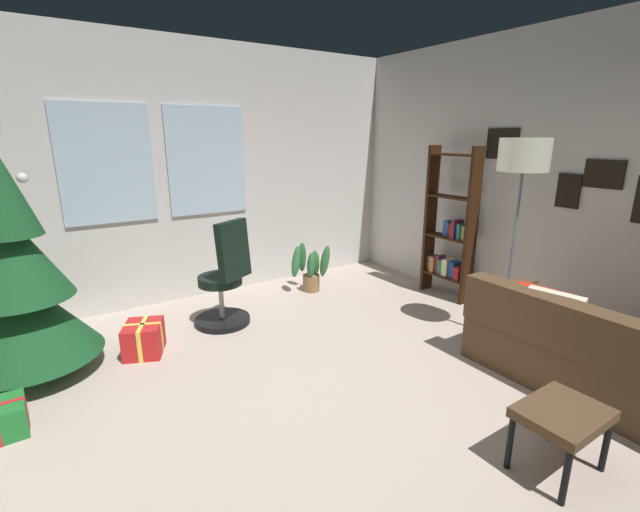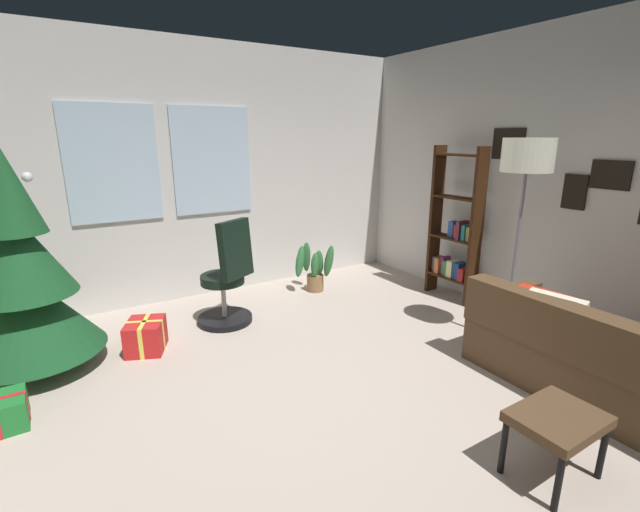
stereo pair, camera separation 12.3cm
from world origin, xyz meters
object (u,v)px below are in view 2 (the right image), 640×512
object	(u,v)px
office_chair	(227,284)
bookshelf	(455,235)
potted_plant	(314,268)
holiday_tree	(24,282)
gift_box_red	(146,336)
footstool	(557,423)
couch	(616,363)
floor_lamp	(526,167)

from	to	relation	value
office_chair	bookshelf	xyz separation A→B (m)	(2.52, -0.68, 0.34)
office_chair	bookshelf	distance (m)	2.63
potted_plant	holiday_tree	bearing A→B (deg)	-172.29
gift_box_red	office_chair	world-z (taller)	office_chair
footstool	potted_plant	size ratio (longest dim) A/B	0.81
office_chair	potted_plant	size ratio (longest dim) A/B	1.79
couch	holiday_tree	size ratio (longest dim) A/B	0.80
couch	bookshelf	size ratio (longest dim) A/B	1.02
bookshelf	potted_plant	xyz separation A→B (m)	(-1.28, 1.04, -0.47)
couch	office_chair	world-z (taller)	office_chair
couch	holiday_tree	world-z (taller)	holiday_tree
footstool	gift_box_red	xyz separation A→B (m)	(-1.66, 2.78, -0.20)
potted_plant	floor_lamp	bearing A→B (deg)	-68.73
footstool	couch	bearing A→B (deg)	10.71
holiday_tree	potted_plant	world-z (taller)	holiday_tree
couch	floor_lamp	size ratio (longest dim) A/B	0.97
bookshelf	potted_plant	world-z (taller)	bookshelf
couch	bookshelf	distance (m)	2.19
footstool	potted_plant	world-z (taller)	potted_plant
office_chair	bookshelf	world-z (taller)	bookshelf
bookshelf	couch	bearing A→B (deg)	-104.93
bookshelf	floor_lamp	bearing A→B (deg)	-112.46
footstool	office_chair	size ratio (longest dim) A/B	0.45
floor_lamp	gift_box_red	bearing A→B (deg)	151.43
footstool	bookshelf	xyz separation A→B (m)	(1.70, 2.28, 0.42)
couch	footstool	xyz separation A→B (m)	(-1.15, -0.22, 0.07)
couch	footstool	bearing A→B (deg)	-169.29
couch	gift_box_red	world-z (taller)	couch
footstool	office_chair	bearing A→B (deg)	105.44
floor_lamp	bookshelf	bearing A→B (deg)	67.54
holiday_tree	office_chair	world-z (taller)	holiday_tree
bookshelf	footstool	bearing A→B (deg)	-126.76
gift_box_red	floor_lamp	distance (m)	3.64
footstool	floor_lamp	world-z (taller)	floor_lamp
holiday_tree	gift_box_red	bearing A→B (deg)	-9.88
footstool	bookshelf	world-z (taller)	bookshelf
couch	gift_box_red	bearing A→B (deg)	137.65
holiday_tree	gift_box_red	size ratio (longest dim) A/B	4.99
holiday_tree	office_chair	distance (m)	1.70
gift_box_red	bookshelf	distance (m)	3.46
holiday_tree	floor_lamp	xyz separation A→B (m)	(3.74, -1.73, 0.86)
holiday_tree	bookshelf	distance (m)	4.24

